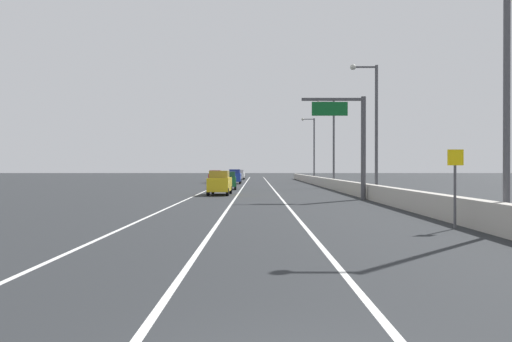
{
  "coord_description": "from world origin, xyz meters",
  "views": [
    {
      "loc": [
        -0.41,
        -4.98,
        2.3
      ],
      "look_at": [
        -0.52,
        46.42,
        1.99
      ],
      "focal_mm": 34.31,
      "sensor_mm": 36.0,
      "label": 1
    }
  ],
  "objects_px": {
    "lamp_post_right_third": "(333,138)",
    "lamp_post_right_fourth": "(314,145)",
    "lamp_post_right_near": "(501,68)",
    "speed_advisory_sign": "(456,182)",
    "car_blue_0": "(236,177)",
    "car_green_4": "(229,181)",
    "lamp_post_right_second": "(374,121)",
    "car_red_1": "(217,177)",
    "overhead_sign_gantry": "(354,135)",
    "car_yellow_3": "(221,183)",
    "car_white_2": "(241,175)"
  },
  "relations": [
    {
      "from": "speed_advisory_sign",
      "to": "lamp_post_right_near",
      "type": "bearing_deg",
      "value": -36.69
    },
    {
      "from": "car_red_1",
      "to": "overhead_sign_gantry",
      "type": "bearing_deg",
      "value": -71.86
    },
    {
      "from": "lamp_post_right_second",
      "to": "car_yellow_3",
      "type": "relative_size",
      "value": 2.29
    },
    {
      "from": "lamp_post_right_near",
      "to": "lamp_post_right_fourth",
      "type": "distance_m",
      "value": 59.77
    },
    {
      "from": "lamp_post_right_second",
      "to": "car_red_1",
      "type": "height_order",
      "value": "lamp_post_right_second"
    },
    {
      "from": "overhead_sign_gantry",
      "to": "car_white_2",
      "type": "height_order",
      "value": "overhead_sign_gantry"
    },
    {
      "from": "car_white_2",
      "to": "car_yellow_3",
      "type": "relative_size",
      "value": 1.06
    },
    {
      "from": "overhead_sign_gantry",
      "to": "car_green_4",
      "type": "distance_m",
      "value": 20.22
    },
    {
      "from": "overhead_sign_gantry",
      "to": "car_yellow_3",
      "type": "bearing_deg",
      "value": 148.16
    },
    {
      "from": "lamp_post_right_third",
      "to": "car_yellow_3",
      "type": "xyz_separation_m",
      "value": [
        -11.99,
        -15.52,
        -4.85
      ]
    },
    {
      "from": "lamp_post_right_near",
      "to": "overhead_sign_gantry",
      "type": "bearing_deg",
      "value": 95.27
    },
    {
      "from": "speed_advisory_sign",
      "to": "car_blue_0",
      "type": "relative_size",
      "value": 0.66
    },
    {
      "from": "car_blue_0",
      "to": "car_yellow_3",
      "type": "bearing_deg",
      "value": -90.02
    },
    {
      "from": "lamp_post_right_near",
      "to": "car_red_1",
      "type": "xyz_separation_m",
      "value": [
        -15.03,
        58.82,
        -4.9
      ]
    },
    {
      "from": "lamp_post_right_fourth",
      "to": "car_yellow_3",
      "type": "xyz_separation_m",
      "value": [
        -12.05,
        -35.44,
        -4.85
      ]
    },
    {
      "from": "speed_advisory_sign",
      "to": "car_green_4",
      "type": "distance_m",
      "value": 35.8
    },
    {
      "from": "lamp_post_right_near",
      "to": "speed_advisory_sign",
      "type": "bearing_deg",
      "value": 143.31
    },
    {
      "from": "speed_advisory_sign",
      "to": "car_white_2",
      "type": "distance_m",
      "value": 80.36
    },
    {
      "from": "lamp_post_right_third",
      "to": "car_yellow_3",
      "type": "height_order",
      "value": "lamp_post_right_third"
    },
    {
      "from": "overhead_sign_gantry",
      "to": "car_white_2",
      "type": "bearing_deg",
      "value": 99.42
    },
    {
      "from": "overhead_sign_gantry",
      "to": "car_yellow_3",
      "type": "height_order",
      "value": "overhead_sign_gantry"
    },
    {
      "from": "speed_advisory_sign",
      "to": "car_red_1",
      "type": "xyz_separation_m",
      "value": [
        -13.81,
        57.91,
        -0.78
      ]
    },
    {
      "from": "lamp_post_right_near",
      "to": "car_white_2",
      "type": "height_order",
      "value": "lamp_post_right_near"
    },
    {
      "from": "car_blue_0",
      "to": "car_yellow_3",
      "type": "relative_size",
      "value": 1.01
    },
    {
      "from": "lamp_post_right_near",
      "to": "car_blue_0",
      "type": "relative_size",
      "value": 2.25
    },
    {
      "from": "lamp_post_right_fourth",
      "to": "car_red_1",
      "type": "height_order",
      "value": "lamp_post_right_fourth"
    },
    {
      "from": "lamp_post_right_near",
      "to": "lamp_post_right_third",
      "type": "xyz_separation_m",
      "value": [
        0.14,
        39.85,
        0.0
      ]
    },
    {
      "from": "car_white_2",
      "to": "car_green_4",
      "type": "distance_m",
      "value": 45.42
    },
    {
      "from": "speed_advisory_sign",
      "to": "car_yellow_3",
      "type": "relative_size",
      "value": 0.67
    },
    {
      "from": "lamp_post_right_third",
      "to": "lamp_post_right_fourth",
      "type": "bearing_deg",
      "value": 89.8
    },
    {
      "from": "lamp_post_right_near",
      "to": "car_white_2",
      "type": "xyz_separation_m",
      "value": [
        -12.03,
        80.53,
        -4.89
      ]
    },
    {
      "from": "car_blue_0",
      "to": "lamp_post_right_near",
      "type": "bearing_deg",
      "value": -77.67
    },
    {
      "from": "speed_advisory_sign",
      "to": "car_green_4",
      "type": "xyz_separation_m",
      "value": [
        -10.54,
        34.21,
        -0.8
      ]
    },
    {
      "from": "lamp_post_right_second",
      "to": "car_red_1",
      "type": "bearing_deg",
      "value": 111.44
    },
    {
      "from": "car_yellow_3",
      "to": "speed_advisory_sign",
      "type": "bearing_deg",
      "value": -65.6
    },
    {
      "from": "car_blue_0",
      "to": "speed_advisory_sign",
      "type": "bearing_deg",
      "value": -78.72
    },
    {
      "from": "lamp_post_right_second",
      "to": "lamp_post_right_third",
      "type": "height_order",
      "value": "same"
    },
    {
      "from": "speed_advisory_sign",
      "to": "lamp_post_right_second",
      "type": "bearing_deg",
      "value": 85.61
    },
    {
      "from": "lamp_post_right_third",
      "to": "car_green_4",
      "type": "xyz_separation_m",
      "value": [
        -11.9,
        -4.73,
        -4.92
      ]
    },
    {
      "from": "car_white_2",
      "to": "overhead_sign_gantry",
      "type": "bearing_deg",
      "value": -80.58
    },
    {
      "from": "lamp_post_right_fourth",
      "to": "car_white_2",
      "type": "height_order",
      "value": "lamp_post_right_fourth"
    },
    {
      "from": "overhead_sign_gantry",
      "to": "car_blue_0",
      "type": "height_order",
      "value": "overhead_sign_gantry"
    },
    {
      "from": "overhead_sign_gantry",
      "to": "speed_advisory_sign",
      "type": "bearing_deg",
      "value": -88.52
    },
    {
      "from": "speed_advisory_sign",
      "to": "overhead_sign_gantry",
      "type": "bearing_deg",
      "value": 91.48
    },
    {
      "from": "lamp_post_right_third",
      "to": "car_blue_0",
      "type": "bearing_deg",
      "value": 129.94
    },
    {
      "from": "speed_advisory_sign",
      "to": "lamp_post_right_third",
      "type": "distance_m",
      "value": 39.18
    },
    {
      "from": "car_blue_0",
      "to": "car_red_1",
      "type": "height_order",
      "value": "car_blue_0"
    },
    {
      "from": "lamp_post_right_fourth",
      "to": "car_blue_0",
      "type": "height_order",
      "value": "lamp_post_right_fourth"
    },
    {
      "from": "lamp_post_right_third",
      "to": "lamp_post_right_fourth",
      "type": "height_order",
      "value": "same"
    },
    {
      "from": "lamp_post_right_third",
      "to": "car_white_2",
      "type": "distance_m",
      "value": 42.75
    }
  ]
}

